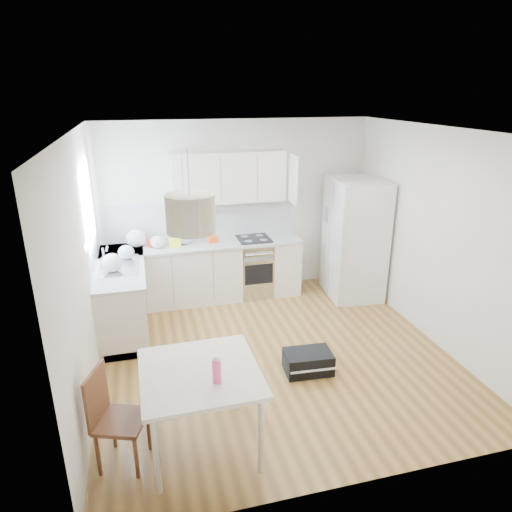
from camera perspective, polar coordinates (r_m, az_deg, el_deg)
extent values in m
plane|color=brown|center=(5.84, 2.29, -12.03)|extent=(4.20, 4.20, 0.00)
plane|color=white|center=(4.96, 2.73, 15.41)|extent=(4.20, 4.20, 0.00)
plane|color=beige|center=(7.19, -2.42, 5.98)|extent=(4.20, 0.00, 4.20)
plane|color=beige|center=(5.08, -20.82, -1.49)|extent=(0.00, 4.20, 4.20)
plane|color=beige|center=(6.17, 21.50, 2.16)|extent=(0.00, 4.20, 4.20)
cube|color=#BFE0F9|center=(6.06, -20.22, 5.95)|extent=(0.02, 1.00, 1.00)
cube|color=silver|center=(7.10, -6.53, -2.07)|extent=(3.00, 0.60, 0.88)
cube|color=silver|center=(6.50, -16.29, -4.95)|extent=(0.60, 1.80, 0.88)
cube|color=#AFB2B4|center=(6.94, -6.68, 1.45)|extent=(3.02, 0.64, 0.04)
cube|color=#AFB2B4|center=(6.33, -16.69, -1.17)|extent=(0.64, 1.82, 0.04)
cube|color=white|center=(7.13, -7.12, 4.54)|extent=(3.00, 0.01, 0.58)
cube|color=white|center=(6.25, -19.65, 1.25)|extent=(0.01, 1.80, 0.58)
cube|color=silver|center=(6.90, -3.43, 9.81)|extent=(1.70, 0.32, 0.75)
cube|color=beige|center=(4.12, -7.03, -14.30)|extent=(1.04, 1.04, 0.04)
cylinder|color=silver|center=(4.01, -12.37, -23.20)|extent=(0.05, 0.05, 0.77)
cylinder|color=silver|center=(4.10, 0.64, -21.46)|extent=(0.05, 0.05, 0.77)
cylinder|color=silver|center=(4.68, -13.10, -16.04)|extent=(0.05, 0.05, 0.77)
cylinder|color=silver|center=(4.76, -2.34, -14.78)|extent=(0.05, 0.05, 0.77)
cylinder|color=#EC417A|center=(3.89, -4.95, -13.86)|extent=(0.09, 0.09, 0.26)
cube|color=black|center=(5.48, 6.52, -13.00)|extent=(0.56, 0.39, 0.25)
cylinder|color=#BFAE93|center=(3.67, -8.20, 5.29)|extent=(0.51, 0.51, 0.31)
ellipsoid|color=white|center=(6.90, -14.76, 2.14)|extent=(0.30, 0.25, 0.27)
ellipsoid|color=white|center=(6.80, -12.23, 1.71)|extent=(0.20, 0.17, 0.18)
ellipsoid|color=white|center=(6.89, -8.98, 2.51)|extent=(0.29, 0.25, 0.26)
ellipsoid|color=white|center=(6.46, -15.92, 0.47)|extent=(0.22, 0.18, 0.19)
ellipsoid|color=white|center=(6.05, -17.54, -0.81)|extent=(0.27, 0.23, 0.24)
cube|color=#EE4A15|center=(6.93, -5.40, 2.07)|extent=(0.16, 0.12, 0.10)
cube|color=#FDF528|center=(6.83, -10.12, 1.68)|extent=(0.18, 0.11, 0.12)
cube|color=red|center=(6.91, -12.65, 1.69)|extent=(0.20, 0.16, 0.12)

